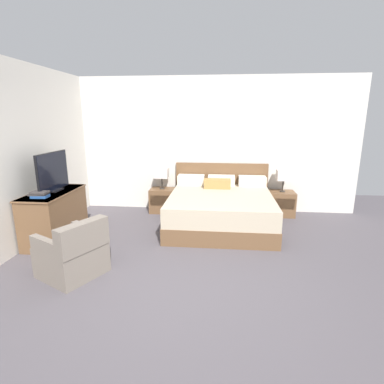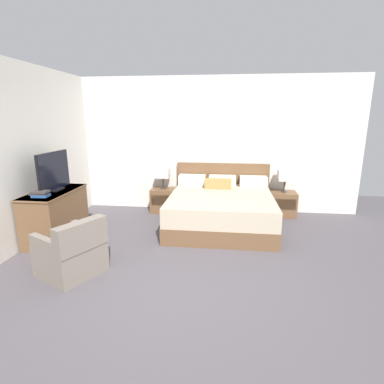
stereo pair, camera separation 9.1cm
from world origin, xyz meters
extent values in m
plane|color=#4C474C|center=(0.00, 0.00, 0.00)|extent=(9.70, 9.70, 0.00)
cube|color=beige|center=(0.00, 3.26, 1.40)|extent=(6.41, 0.06, 2.81)
cube|color=beige|center=(-2.64, 1.32, 1.40)|extent=(0.06, 5.03, 2.81)
cube|color=brown|center=(0.40, 2.16, 0.14)|extent=(1.87, 1.96, 0.28)
cube|color=tan|center=(0.40, 2.16, 0.44)|extent=(1.85, 1.94, 0.33)
cube|color=brown|center=(0.40, 3.17, 0.52)|extent=(1.94, 0.05, 1.04)
cube|color=beige|center=(-0.23, 2.97, 0.71)|extent=(0.55, 0.28, 0.20)
cube|color=beige|center=(0.40, 2.97, 0.71)|extent=(0.55, 0.28, 0.20)
cube|color=beige|center=(1.03, 2.97, 0.71)|extent=(0.55, 0.28, 0.20)
cube|color=#A87A42|center=(0.32, 2.70, 0.70)|extent=(0.52, 0.22, 0.18)
cube|color=brown|center=(-0.85, 2.96, 0.25)|extent=(0.51, 0.42, 0.50)
cube|color=#473120|center=(-0.85, 2.76, 0.30)|extent=(0.43, 0.01, 0.22)
cube|color=brown|center=(1.65, 2.96, 0.25)|extent=(0.51, 0.42, 0.50)
cube|color=#473120|center=(1.65, 2.76, 0.30)|extent=(0.43, 0.01, 0.22)
cylinder|color=#332D28|center=(-0.85, 2.96, 0.51)|extent=(0.11, 0.11, 0.02)
cylinder|color=#332D28|center=(-0.85, 2.96, 0.64)|extent=(0.02, 0.02, 0.23)
cube|color=silver|center=(-0.85, 2.96, 0.85)|extent=(0.28, 0.28, 0.21)
cylinder|color=#332D28|center=(1.65, 2.96, 0.51)|extent=(0.11, 0.11, 0.02)
cylinder|color=#332D28|center=(1.65, 2.96, 0.64)|extent=(0.02, 0.02, 0.23)
cube|color=silver|center=(1.65, 2.96, 0.85)|extent=(0.28, 0.28, 0.21)
cube|color=brown|center=(-2.30, 1.28, 0.41)|extent=(0.55, 1.18, 0.82)
cube|color=brown|center=(-2.30, 1.28, 0.81)|extent=(0.57, 1.21, 0.02)
cube|color=black|center=(-2.30, 1.36, 0.83)|extent=(0.18, 0.26, 0.02)
cube|color=black|center=(-2.30, 1.36, 1.14)|extent=(0.04, 0.85, 0.62)
cube|color=black|center=(-2.28, 1.36, 1.14)|extent=(0.01, 0.82, 0.60)
cube|color=#234C8E|center=(-2.29, 0.93, 0.84)|extent=(0.24, 0.18, 0.04)
cube|color=#383333|center=(-2.31, 0.93, 0.87)|extent=(0.26, 0.17, 0.03)
cube|color=#383333|center=(-2.29, 0.93, 0.90)|extent=(0.24, 0.18, 0.03)
cube|color=#70665B|center=(-1.49, 0.23, 0.20)|extent=(0.92, 0.92, 0.40)
cube|color=#70665B|center=(-1.25, 0.10, 0.58)|extent=(0.45, 0.68, 0.36)
cube|color=#70665B|center=(-1.63, -0.03, 0.49)|extent=(0.60, 0.37, 0.18)
cube|color=#70665B|center=(-1.36, 0.49, 0.49)|extent=(0.60, 0.37, 0.18)
camera|label=1|loc=(0.41, -3.13, 1.99)|focal=28.00mm
camera|label=2|loc=(0.50, -3.12, 1.99)|focal=28.00mm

